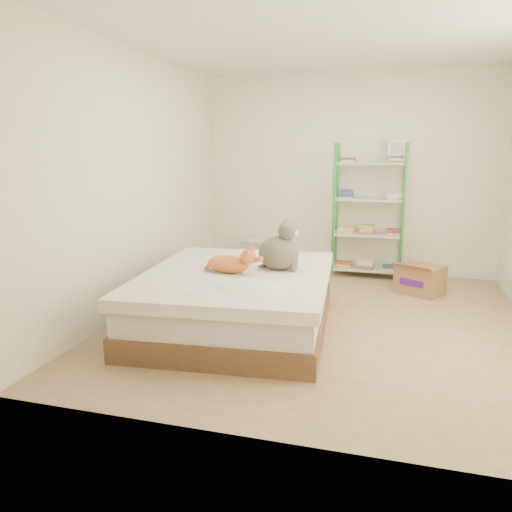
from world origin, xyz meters
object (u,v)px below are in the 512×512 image
(white_bin, at_px, (257,254))
(bed, at_px, (237,300))
(shelf_unit, at_px, (369,216))
(cardboard_box, at_px, (420,279))
(orange_cat, at_px, (228,262))
(grey_cat, at_px, (279,246))

(white_bin, bearing_deg, bed, -78.90)
(shelf_unit, xyz_separation_m, white_bin, (-1.48, -0.03, -0.58))
(shelf_unit, bearing_deg, bed, -114.67)
(bed, distance_m, shelf_unit, 2.54)
(bed, relative_size, white_bin, 5.13)
(bed, xyz_separation_m, cardboard_box, (1.68, 1.63, -0.10))
(cardboard_box, bearing_deg, shelf_unit, 164.78)
(shelf_unit, distance_m, white_bin, 1.59)
(white_bin, bearing_deg, orange_cat, -80.80)
(bed, bearing_deg, shelf_unit, 60.45)
(grey_cat, distance_m, shelf_unit, 2.18)
(orange_cat, height_order, cardboard_box, orange_cat)
(orange_cat, bearing_deg, bed, 37.00)
(shelf_unit, height_order, cardboard_box, shelf_unit)
(orange_cat, relative_size, grey_cat, 1.07)
(orange_cat, xyz_separation_m, shelf_unit, (1.11, 2.30, 0.16))
(bed, height_order, white_bin, bed)
(bed, xyz_separation_m, orange_cat, (-0.07, -0.03, 0.36))
(grey_cat, height_order, white_bin, grey_cat)
(orange_cat, relative_size, white_bin, 1.14)
(grey_cat, bearing_deg, white_bin, 21.15)
(orange_cat, height_order, shelf_unit, shelf_unit)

